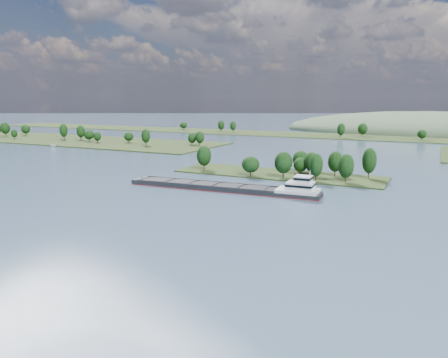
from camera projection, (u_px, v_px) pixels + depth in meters
The scene contains 7 objects.
ground at pixel (223, 201), 157.36m from camera, with size 1800.00×1800.00×0.00m, color #3C5469.
tree_island at pixel (289, 167), 205.95m from camera, with size 100.00×31.69×15.20m.
left_bank at pixel (60, 139), 380.34m from camera, with size 300.00×80.00×15.39m.
back_shoreline at pixel (367, 137), 400.18m from camera, with size 900.00×60.00×15.68m.
hill_west at pixel (431, 132), 465.89m from camera, with size 320.00×160.00×44.00m, color #40553A.
cargo_barge at pixel (235, 187), 174.13m from camera, with size 80.90×14.79×10.88m.
motorboat at pixel (53, 146), 326.54m from camera, with size 2.15×5.72×2.21m, color silver.
Camera 1 is at (68.40, -17.05, 36.94)m, focal length 35.00 mm.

